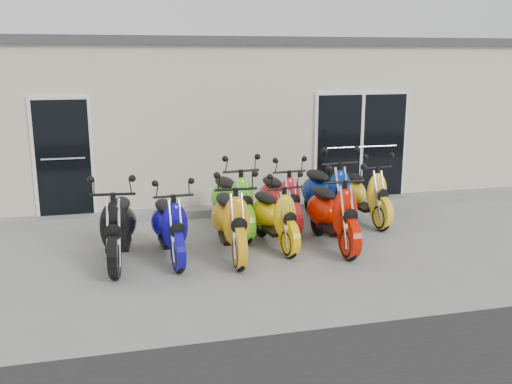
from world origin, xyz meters
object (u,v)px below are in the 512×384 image
scooter_front_red (333,203)px  scooter_front_orange_b (274,207)px  scooter_back_blue (327,185)px  scooter_back_red (280,191)px  scooter_back_yellow (364,186)px  scooter_front_orange_a (231,211)px  scooter_front_black (118,217)px  scooter_back_green (233,192)px  scooter_front_blue (169,217)px

scooter_front_red → scooter_front_orange_b: bearing=163.8°
scooter_front_orange_b → scooter_back_blue: scooter_back_blue is taller
scooter_back_red → scooter_back_yellow: (1.61, 0.01, -0.00)m
scooter_front_orange_a → scooter_back_yellow: size_ratio=1.05×
scooter_front_black → scooter_front_orange_b: bearing=10.8°
scooter_front_red → scooter_back_green: scooter_back_green is taller
scooter_front_red → scooter_back_yellow: bearing=47.2°
scooter_front_black → scooter_front_orange_b: size_ratio=1.10×
scooter_front_blue → scooter_back_yellow: 3.84m
scooter_back_red → scooter_back_yellow: size_ratio=1.01×
scooter_back_blue → scooter_front_black: bearing=-167.8°
scooter_front_orange_a → scooter_back_green: scooter_back_green is taller
scooter_front_blue → scooter_back_yellow: size_ratio=0.98×
scooter_front_orange_b → scooter_back_red: size_ratio=0.95×
scooter_front_black → scooter_front_orange_a: 1.66m
scooter_front_blue → scooter_front_red: (2.58, -0.05, 0.05)m
scooter_front_black → scooter_front_red: scooter_front_red is taller
scooter_front_black → scooter_back_yellow: bearing=21.0°
scooter_front_blue → scooter_back_red: size_ratio=0.97×
scooter_front_red → scooter_back_red: size_ratio=1.05×
scooter_back_green → scooter_back_yellow: 2.47m
scooter_back_yellow → scooter_front_orange_a: bearing=-161.5°
scooter_front_orange_a → scooter_back_green: size_ratio=0.98×
scooter_front_black → scooter_back_green: size_ratio=0.99×
scooter_back_red → scooter_back_yellow: 1.61m
scooter_front_orange_b → scooter_front_black: bearing=177.2°
scooter_back_blue → scooter_front_orange_b: bearing=-148.9°
scooter_front_red → scooter_back_yellow: (1.09, 1.21, -0.04)m
scooter_front_orange_b → scooter_back_yellow: size_ratio=0.96×
scooter_front_black → scooter_front_red: 3.32m
scooter_front_orange_a → scooter_back_blue: size_ratio=0.93×
scooter_front_blue → scooter_back_yellow: (3.66, 1.16, 0.01)m
scooter_front_black → scooter_back_red: (2.80, 1.16, -0.03)m
scooter_front_red → scooter_back_yellow: 1.63m
scooter_front_orange_b → scooter_back_red: 1.04m
scooter_back_green → scooter_back_blue: scooter_back_blue is taller
scooter_front_red → scooter_back_green: (-1.39, 1.15, 0.00)m
scooter_front_orange_a → scooter_back_red: (1.14, 1.24, -0.03)m
scooter_front_black → scooter_back_blue: 3.79m
scooter_front_black → scooter_back_blue: (3.64, 1.05, 0.05)m
scooter_front_orange_a → scooter_back_yellow: bearing=25.4°
scooter_front_red → scooter_back_red: (-0.52, 1.21, -0.04)m
scooter_front_orange_a → scooter_back_red: size_ratio=1.04×
scooter_back_blue → scooter_front_blue: bearing=-164.0°
scooter_front_blue → scooter_back_blue: size_ratio=0.87×
scooter_front_orange_a → scooter_front_orange_b: (0.76, 0.28, -0.06)m
scooter_back_yellow → scooter_front_red: bearing=-137.8°
scooter_front_blue → scooter_back_blue: scooter_back_blue is taller
scooter_front_black → scooter_front_blue: 0.75m
scooter_front_blue → scooter_back_blue: bearing=15.0°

